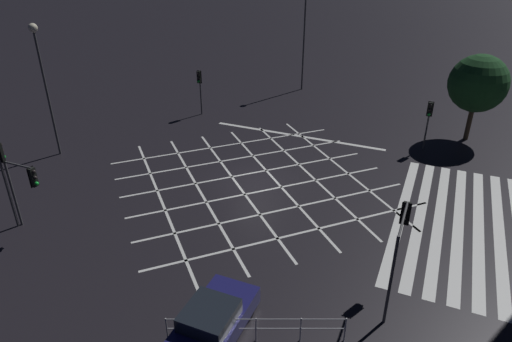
% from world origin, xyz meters
% --- Properties ---
extents(ground_plane, '(200.00, 200.00, 0.00)m').
position_xyz_m(ground_plane, '(0.00, 0.00, 0.00)').
color(ground_plane, black).
extents(road_markings, '(18.41, 22.95, 0.01)m').
position_xyz_m(road_markings, '(0.37, -6.46, 0.00)').
color(road_markings, silver).
rests_on(road_markings, ground_plane).
extents(traffic_light_sw_main, '(2.80, 0.36, 3.84)m').
position_xyz_m(traffic_light_sw_main, '(-6.44, -8.49, 2.84)').
color(traffic_light_sw_main, '#424244').
rests_on(traffic_light_sw_main, ground_plane).
extents(traffic_light_nw_main, '(0.39, 0.36, 4.41)m').
position_xyz_m(traffic_light_nw_main, '(-8.57, 8.87, 3.14)').
color(traffic_light_nw_main, '#424244').
rests_on(traffic_light_nw_main, ground_plane).
extents(traffic_light_ne_main, '(0.39, 0.36, 3.49)m').
position_xyz_m(traffic_light_ne_main, '(8.40, 8.30, 2.50)').
color(traffic_light_ne_main, '#424244').
rests_on(traffic_light_ne_main, ground_plane).
extents(traffic_light_se_main, '(0.39, 0.36, 3.31)m').
position_xyz_m(traffic_light_se_main, '(8.38, -8.34, 2.37)').
color(traffic_light_se_main, '#424244').
rests_on(traffic_light_se_main, ground_plane).
extents(traffic_light_nw_cross, '(0.36, 1.89, 3.57)m').
position_xyz_m(traffic_light_nw_cross, '(-8.48, 7.82, 2.59)').
color(traffic_light_nw_cross, '#424244').
rests_on(traffic_light_nw_cross, ground_plane).
extents(street_lamp_east, '(0.52, 0.52, 8.15)m').
position_xyz_m(street_lamp_east, '(-1.54, 13.10, 5.79)').
color(street_lamp_east, '#424244').
rests_on(street_lamp_east, ground_plane).
extents(street_lamp_west, '(0.48, 0.48, 8.71)m').
position_xyz_m(street_lamp_west, '(17.78, 3.11, 5.92)').
color(street_lamp_west, '#424244').
rests_on(street_lamp_west, ground_plane).
extents(street_tree_near, '(3.78, 3.78, 5.83)m').
position_xyz_m(street_tree_near, '(11.39, -10.89, 3.93)').
color(street_tree_near, brown).
rests_on(street_tree_near, ground_plane).
extents(waiting_car, '(4.30, 1.88, 1.42)m').
position_xyz_m(waiting_car, '(-11.04, -3.07, 0.66)').
color(waiting_car, '#191951').
rests_on(waiting_car, ground_plane).
extents(pedestrian_railing, '(2.47, 5.68, 1.05)m').
position_xyz_m(pedestrian_railing, '(-10.55, -4.54, 0.67)').
color(pedestrian_railing, '#B7B7BC').
rests_on(pedestrian_railing, ground_plane).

